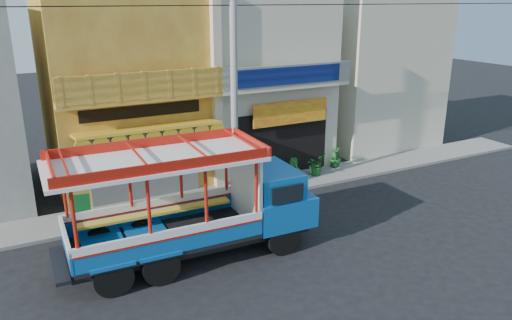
{
  "coord_description": "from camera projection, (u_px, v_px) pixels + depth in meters",
  "views": [
    {
      "loc": [
        -8.62,
        -13.02,
        7.54
      ],
      "look_at": [
        -0.52,
        2.5,
        1.84
      ],
      "focal_mm": 35.0,
      "sensor_mm": 36.0,
      "label": 1
    }
  ],
  "objects": [
    {
      "name": "filler_building_right",
      "position": [
        366.0,
        71.0,
        26.63
      ],
      "size": [
        6.0,
        6.0,
        7.6
      ],
      "primitive_type": "cube",
      "color": "beige",
      "rests_on": "ground"
    },
    {
      "name": "sidewalk",
      "position": [
        250.0,
        189.0,
        20.45
      ],
      "size": [
        30.0,
        2.0,
        0.12
      ],
      "primitive_type": "cube",
      "color": "slate",
      "rests_on": "ground"
    },
    {
      "name": "shophouse_right",
      "position": [
        250.0,
        75.0,
        23.42
      ],
      "size": [
        6.0,
        6.75,
        8.24
      ],
      "color": "beige",
      "rests_on": "ground"
    },
    {
      "name": "songthaew_truck",
      "position": [
        208.0,
        202.0,
        14.91
      ],
      "size": [
        7.72,
        2.75,
        3.58
      ],
      "color": "black",
      "rests_on": "ground"
    },
    {
      "name": "utility_pole",
      "position": [
        238.0,
        71.0,
        17.95
      ],
      "size": [
        28.0,
        0.26,
        9.0
      ],
      "color": "gray",
      "rests_on": "ground"
    },
    {
      "name": "green_sign",
      "position": [
        81.0,
        211.0,
        17.17
      ],
      "size": [
        0.68,
        0.41,
        1.03
      ],
      "color": "black",
      "rests_on": "sidewalk"
    },
    {
      "name": "shophouse_left",
      "position": [
        122.0,
        84.0,
        20.78
      ],
      "size": [
        6.0,
        7.5,
        8.24
      ],
      "color": "#A56924",
      "rests_on": "ground"
    },
    {
      "name": "potted_plant_a",
      "position": [
        316.0,
        164.0,
        21.83
      ],
      "size": [
        1.13,
        1.12,
        0.95
      ],
      "primitive_type": "imported",
      "rotation": [
        0.0,
        0.0,
        0.7
      ],
      "color": "#154B1C",
      "rests_on": "sidewalk"
    },
    {
      "name": "potted_plant_c",
      "position": [
        335.0,
        157.0,
        22.87
      ],
      "size": [
        0.68,
        0.68,
        0.96
      ],
      "primitive_type": "imported",
      "rotation": [
        0.0,
        0.0,
        4.39
      ],
      "color": "#154B1C",
      "rests_on": "sidewalk"
    },
    {
      "name": "potted_plant_b",
      "position": [
        295.0,
        168.0,
        21.45
      ],
      "size": [
        0.62,
        0.61,
        0.88
      ],
      "primitive_type": "imported",
      "rotation": [
        0.0,
        0.0,
        2.43
      ],
      "color": "#154B1C",
      "rests_on": "sidewalk"
    },
    {
      "name": "party_pilaster",
      "position": [
        217.0,
        93.0,
        19.51
      ],
      "size": [
        0.35,
        0.3,
        8.0
      ],
      "primitive_type": "cube",
      "color": "beige",
      "rests_on": "ground"
    },
    {
      "name": "ground",
      "position": [
        303.0,
        229.0,
        17.1
      ],
      "size": [
        90.0,
        90.0,
        0.0
      ],
      "primitive_type": "plane",
      "color": "black",
      "rests_on": "ground"
    }
  ]
}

